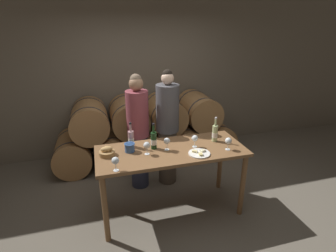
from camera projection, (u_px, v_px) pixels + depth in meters
ground_plane at (171, 210)px, 3.49m from camera, size 10.00×10.00×0.00m
stone_wall_back at (140, 66)px, 4.73m from camera, size 10.00×0.12×3.20m
barrel_stack at (147, 131)px, 4.62m from camera, size 3.16×0.85×1.15m
tasting_table at (171, 158)px, 3.20m from camera, size 1.80×0.74×0.89m
person_left at (138, 132)px, 3.72m from camera, size 0.31×0.31×1.70m
person_right at (168, 128)px, 3.82m from camera, size 0.33×0.33×1.74m
wine_bottle_red at (154, 140)px, 3.15m from camera, size 0.07×0.07×0.33m
wine_bottle_white at (215, 133)px, 3.35m from camera, size 0.07×0.07×0.33m
wine_bottle_rose at (131, 139)px, 3.20m from camera, size 0.07×0.07×0.32m
blue_crock at (130, 147)px, 3.10m from camera, size 0.13×0.13×0.10m
bread_basket at (107, 152)px, 3.01m from camera, size 0.18×0.18×0.11m
cheese_plate at (199, 153)px, 3.05m from camera, size 0.26×0.26×0.04m
wine_glass_far_left at (115, 161)px, 2.67m from camera, size 0.08×0.08×0.16m
wine_glass_left at (147, 145)px, 3.01m from camera, size 0.08×0.08×0.16m
wine_glass_center at (167, 141)px, 3.12m from camera, size 0.08×0.08×0.16m
wine_glass_right at (195, 139)px, 3.19m from camera, size 0.08×0.08×0.16m
wine_glass_far_right at (228, 141)px, 3.12m from camera, size 0.08×0.08×0.16m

